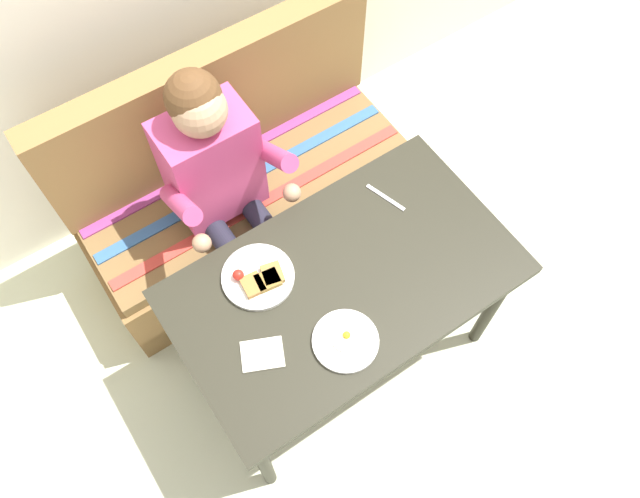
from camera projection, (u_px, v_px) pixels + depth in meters
ground_plane at (339, 350)px, 2.83m from camera, size 8.00×8.00×0.00m
table at (344, 289)px, 2.26m from camera, size 1.20×0.70×0.73m
couch at (243, 190)px, 2.84m from camera, size 1.44×0.56×1.00m
person at (221, 180)px, 2.37m from camera, size 0.45×0.61×1.21m
plate_breakfast at (259, 277)px, 2.18m from camera, size 0.25×0.25×0.05m
plate_eggs at (346, 341)px, 2.08m from camera, size 0.22×0.22×0.04m
napkin at (262, 354)px, 2.06m from camera, size 0.17×0.15×0.01m
fork at (386, 197)px, 2.34m from camera, size 0.06×0.17×0.00m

